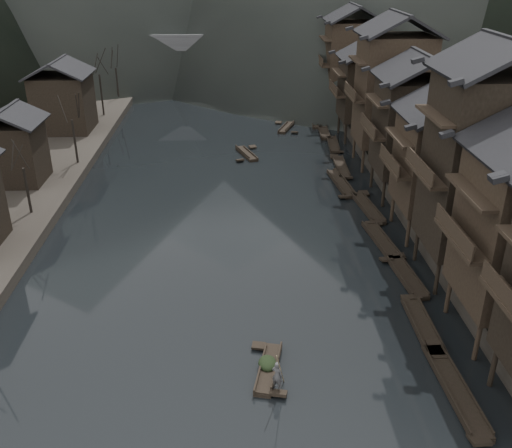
{
  "coord_description": "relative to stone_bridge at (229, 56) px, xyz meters",
  "views": [
    {
      "loc": [
        0.5,
        -29.23,
        21.29
      ],
      "look_at": [
        2.12,
        10.03,
        2.5
      ],
      "focal_mm": 40.0,
      "sensor_mm": 36.0,
      "label": 1
    }
  ],
  "objects": [
    {
      "name": "water",
      "position": [
        0.0,
        -72.0,
        -5.11
      ],
      "size": [
        300.0,
        300.0,
        0.0
      ],
      "primitive_type": "plane",
      "color": "black",
      "rests_on": "ground"
    },
    {
      "name": "right_bank",
      "position": [
        35.0,
        -32.0,
        -4.21
      ],
      "size": [
        40.0,
        200.0,
        1.8
      ],
      "primitive_type": "cube",
      "color": "#2D2823",
      "rests_on": "ground"
    },
    {
      "name": "stilt_houses",
      "position": [
        17.28,
        -52.84,
        3.87
      ],
      "size": [
        9.0,
        67.6,
        16.88
      ],
      "color": "black",
      "rests_on": "ground"
    },
    {
      "name": "bare_trees",
      "position": [
        -17.0,
        -43.9,
        1.17
      ],
      "size": [
        3.91,
        73.34,
        7.83
      ],
      "color": "black",
      "rests_on": "left_bank"
    },
    {
      "name": "moored_sampans",
      "position": [
        12.19,
        -48.48,
        -4.91
      ],
      "size": [
        3.23,
        68.77,
        0.47
      ],
      "color": "black",
      "rests_on": "water"
    },
    {
      "name": "midriver_boats",
      "position": [
        2.47,
        -19.55,
        -4.91
      ],
      "size": [
        11.97,
        44.17,
        0.44
      ],
      "color": "black",
      "rests_on": "water"
    },
    {
      "name": "stone_bridge",
      "position": [
        0.0,
        0.0,
        0.0
      ],
      "size": [
        40.0,
        6.0,
        9.0
      ],
      "color": "#4C4C4F",
      "rests_on": "ground"
    },
    {
      "name": "hero_sampan",
      "position": [
        2.24,
        -75.97,
        -4.91
      ],
      "size": [
        1.89,
        4.77,
        0.43
      ],
      "color": "black",
      "rests_on": "water"
    },
    {
      "name": "cargo_heap",
      "position": [
        2.19,
        -75.76,
        -4.37
      ],
      "size": [
        1.04,
        1.36,
        0.62
      ],
      "primitive_type": "ellipsoid",
      "color": "black",
      "rests_on": "hero_sampan"
    },
    {
      "name": "boatman",
      "position": [
        2.6,
        -77.58,
        -3.81
      ],
      "size": [
        0.75,
        0.7,
        1.73
      ],
      "primitive_type": "imported",
      "rotation": [
        0.0,
        0.0,
        2.53
      ],
      "color": "#4F4F51",
      "rests_on": "hero_sampan"
    },
    {
      "name": "bamboo_pole",
      "position": [
        2.8,
        -77.58,
        -1.03
      ],
      "size": [
        0.76,
        2.18,
        3.84
      ],
      "primitive_type": "cylinder",
      "rotation": [
        0.53,
        0.0,
        -0.31
      ],
      "color": "#8C7A51",
      "rests_on": "boatman"
    }
  ]
}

